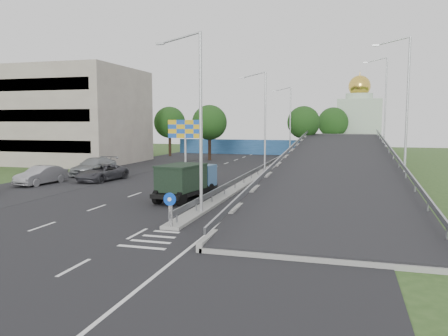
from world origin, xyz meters
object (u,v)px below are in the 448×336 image
(sign_bollard, at_px, (170,209))
(church, at_px, (358,122))
(lamp_post_near, at_px, (198,113))
(parked_car_d, at_px, (94,166))
(lamp_post_far, at_px, (289,118))
(lamp_post_mid, at_px, (263,117))
(parked_car_c, at_px, (102,173))
(parked_car_b, at_px, (41,175))
(billboard, at_px, (185,132))
(dump_truck, at_px, (187,180))

(sign_bollard, height_order, church, church)
(sign_bollard, bearing_deg, church, 80.19)
(lamp_post_near, distance_m, church, 54.90)
(parked_car_d, bearing_deg, lamp_post_far, 58.64)
(lamp_post_near, distance_m, parked_car_d, 22.41)
(lamp_post_mid, bearing_deg, parked_car_c, -145.93)
(parked_car_b, bearing_deg, parked_car_c, 48.24)
(billboard, distance_m, parked_car_b, 16.52)
(lamp_post_mid, xyz_separation_m, lamp_post_far, (0.00, 20.00, 0.00))
(lamp_post_near, bearing_deg, dump_truck, 118.36)
(sign_bollard, bearing_deg, lamp_post_near, 88.36)
(parked_car_b, relative_size, parked_car_c, 0.90)
(church, height_order, parked_car_d, church)
(lamp_post_mid, height_order, dump_truck, lamp_post_mid)
(parked_car_b, xyz_separation_m, parked_car_d, (0.64, 7.04, 0.07))
(dump_truck, bearing_deg, lamp_post_near, -52.12)
(billboard, height_order, parked_car_c, billboard)
(lamp_post_far, relative_size, dump_truck, 1.71)
(lamp_post_mid, bearing_deg, billboard, 167.62)
(lamp_post_mid, height_order, church, church)
(dump_truck, bearing_deg, lamp_post_far, 95.87)
(billboard, distance_m, dump_truck, 19.24)
(dump_truck, distance_m, parked_car_d, 17.40)
(sign_bollard, distance_m, lamp_post_mid, 24.30)
(church, distance_m, dump_truck, 51.39)
(parked_car_d, bearing_deg, dump_truck, -36.19)
(sign_bollard, bearing_deg, parked_car_c, 130.73)
(lamp_post_far, bearing_deg, lamp_post_mid, -90.00)
(parked_car_b, distance_m, parked_car_d, 7.07)
(parked_car_b, bearing_deg, parked_car_d, 90.20)
(sign_bollard, relative_size, parked_car_d, 0.28)
(lamp_post_mid, height_order, lamp_post_far, same)
(church, relative_size, parked_car_c, 2.59)
(parked_car_b, bearing_deg, lamp_post_mid, 41.59)
(parked_car_d, bearing_deg, sign_bollard, -48.14)
(lamp_post_mid, relative_size, parked_car_b, 2.10)
(lamp_post_far, distance_m, billboard, 20.24)
(lamp_post_far, relative_size, billboard, 1.83)
(lamp_post_far, xyz_separation_m, dump_truck, (-2.28, -35.77, -4.43))
(lamp_post_mid, bearing_deg, church, 73.78)
(lamp_post_near, height_order, parked_car_b, lamp_post_near)
(lamp_post_near, relative_size, parked_car_d, 1.70)
(lamp_post_near, bearing_deg, parked_car_d, 137.43)
(lamp_post_near, bearing_deg, billboard, 112.49)
(parked_car_b, relative_size, parked_car_d, 0.81)
(parked_car_c, xyz_separation_m, parked_car_d, (-3.06, 3.60, 0.12))
(lamp_post_far, relative_size, church, 0.73)
(lamp_post_mid, relative_size, church, 0.73)
(lamp_post_mid, bearing_deg, lamp_post_near, -90.00)
(lamp_post_mid, xyz_separation_m, parked_car_d, (-16.10, -5.21, -4.95))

